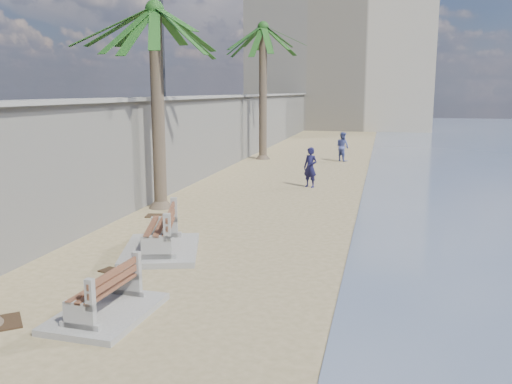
{
  "coord_description": "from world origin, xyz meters",
  "views": [
    {
      "loc": [
        2.72,
        -6.58,
        3.81
      ],
      "look_at": [
        -0.5,
        7.0,
        1.2
      ],
      "focal_mm": 38.0,
      "sensor_mm": 36.0,
      "label": 1
    }
  ],
  "objects_px": {
    "bench_far": "(161,234)",
    "person_a": "(310,164)",
    "palm_mid": "(155,12)",
    "palm_back": "(263,29)",
    "bench_near": "(105,295)",
    "person_b": "(343,145)"
  },
  "relations": [
    {
      "from": "bench_far",
      "to": "bench_near",
      "type": "bearing_deg",
      "value": -81.23
    },
    {
      "from": "palm_mid",
      "to": "palm_back",
      "type": "relative_size",
      "value": 0.88
    },
    {
      "from": "bench_far",
      "to": "person_b",
      "type": "xyz_separation_m",
      "value": [
        2.88,
        18.36,
        0.43
      ]
    },
    {
      "from": "bench_far",
      "to": "person_a",
      "type": "relative_size",
      "value": 1.57
    },
    {
      "from": "person_a",
      "to": "person_b",
      "type": "bearing_deg",
      "value": 110.94
    },
    {
      "from": "palm_mid",
      "to": "person_a",
      "type": "distance_m",
      "value": 8.47
    },
    {
      "from": "palm_mid",
      "to": "person_b",
      "type": "height_order",
      "value": "palm_mid"
    },
    {
      "from": "bench_far",
      "to": "palm_back",
      "type": "distance_m",
      "value": 19.5
    },
    {
      "from": "palm_back",
      "to": "person_a",
      "type": "distance_m",
      "value": 11.22
    },
    {
      "from": "bench_near",
      "to": "person_a",
      "type": "relative_size",
      "value": 1.15
    },
    {
      "from": "palm_mid",
      "to": "person_a",
      "type": "bearing_deg",
      "value": 49.6
    },
    {
      "from": "person_a",
      "to": "person_b",
      "type": "xyz_separation_m",
      "value": [
        0.62,
        8.61,
        -0.03
      ]
    },
    {
      "from": "bench_near",
      "to": "person_b",
      "type": "relative_size",
      "value": 1.19
    },
    {
      "from": "bench_far",
      "to": "palm_back",
      "type": "relative_size",
      "value": 0.36
    },
    {
      "from": "palm_mid",
      "to": "person_a",
      "type": "relative_size",
      "value": 3.9
    },
    {
      "from": "palm_back",
      "to": "person_b",
      "type": "xyz_separation_m",
      "value": [
        4.47,
        0.1,
        -6.25
      ]
    },
    {
      "from": "palm_mid",
      "to": "person_b",
      "type": "distance_m",
      "value": 15.44
    },
    {
      "from": "bench_far",
      "to": "palm_back",
      "type": "xyz_separation_m",
      "value": [
        -1.59,
        18.26,
        6.68
      ]
    },
    {
      "from": "palm_mid",
      "to": "person_a",
      "type": "xyz_separation_m",
      "value": [
        4.28,
        5.03,
        -5.3
      ]
    },
    {
      "from": "palm_back",
      "to": "palm_mid",
      "type": "bearing_deg",
      "value": -91.83
    },
    {
      "from": "bench_near",
      "to": "bench_far",
      "type": "distance_m",
      "value": 3.75
    },
    {
      "from": "person_a",
      "to": "person_b",
      "type": "height_order",
      "value": "person_a"
    }
  ]
}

